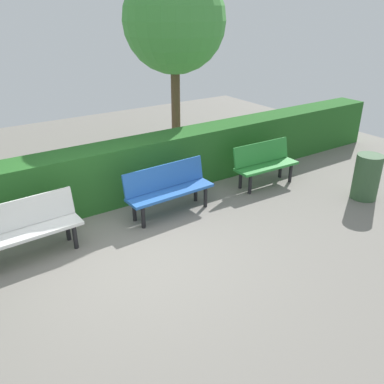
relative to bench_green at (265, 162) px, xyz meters
The scene contains 7 objects.
ground_plane 3.58m from the bench_green, 14.45° to the left, with size 16.82×16.82×0.00m, color gray.
bench_green is the anchor object (origin of this frame).
bench_blue 2.26m from the bench_green, ahead, with size 1.62×0.52×0.86m.
bench_white 4.64m from the bench_green, ahead, with size 1.48×0.52×0.86m.
hedge_row 2.55m from the bench_green, 22.60° to the right, with size 12.82×0.68×1.09m, color #266023.
tree_near 3.91m from the bench_green, 84.60° to the right, with size 2.38×2.38×4.25m.
trash_bin 1.94m from the bench_green, 125.87° to the left, with size 0.48×0.48×0.87m, color #385938.
Camera 1 is at (2.06, 4.61, 3.37)m, focal length 37.49 mm.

